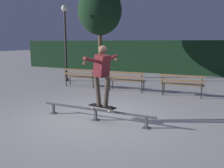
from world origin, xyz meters
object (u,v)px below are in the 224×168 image
(park_bench_right_center, at_px, (182,83))
(lamp_post_left, at_px, (65,34))
(skateboard, at_px, (102,107))
(tree_far_left, at_px, (100,11))
(park_bench_left_center, at_px, (126,79))
(grind_rail, at_px, (96,111))
(skateboarder, at_px, (102,71))
(park_bench_leftmost, at_px, (80,75))

(park_bench_right_center, distance_m, lamp_post_left, 6.55)
(skateboard, height_order, tree_far_left, tree_far_left)
(skateboard, distance_m, park_bench_left_center, 3.91)
(grind_rail, relative_size, park_bench_right_center, 2.03)
(grind_rail, relative_size, skateboard, 4.10)
(grind_rail, bearing_deg, lamp_post_left, 132.45)
(lamp_post_left, bearing_deg, grind_rail, -47.55)
(tree_far_left, bearing_deg, skateboard, -61.50)
(skateboarder, distance_m, park_bench_right_center, 4.13)
(skateboard, relative_size, lamp_post_left, 0.21)
(park_bench_leftmost, distance_m, park_bench_left_center, 2.27)
(lamp_post_left, bearing_deg, skateboard, -46.33)
(skateboarder, height_order, park_bench_left_center, skateboarder)
(park_bench_left_center, bearing_deg, tree_far_left, 133.18)
(park_bench_right_center, distance_m, tree_far_left, 6.74)
(skateboarder, height_order, park_bench_right_center, skateboarder)
(park_bench_left_center, bearing_deg, skateboarder, -76.99)
(grind_rail, distance_m, park_bench_right_center, 4.14)
(skateboard, xyz_separation_m, park_bench_left_center, (-0.88, 3.81, 0.15))
(park_bench_leftmost, relative_size, park_bench_right_center, 1.00)
(skateboard, distance_m, park_bench_leftmost, 4.94)
(skateboard, distance_m, park_bench_right_center, 4.06)
(skateboarder, height_order, lamp_post_left, lamp_post_left)
(park_bench_left_center, xyz_separation_m, lamp_post_left, (-3.88, 1.17, 1.94))
(skateboarder, height_order, tree_far_left, tree_far_left)
(skateboard, xyz_separation_m, park_bench_right_center, (1.39, 3.81, 0.15))
(skateboard, xyz_separation_m, park_bench_leftmost, (-3.15, 3.81, 0.15))
(skateboard, bearing_deg, grind_rail, -180.00)
(skateboarder, distance_m, tree_far_left, 8.14)
(skateboarder, xyz_separation_m, park_bench_leftmost, (-3.15, 3.81, -0.79))
(lamp_post_left, bearing_deg, tree_far_left, 60.18)
(skateboard, relative_size, park_bench_right_center, 0.50)
(skateboard, relative_size, skateboarder, 0.51)
(park_bench_right_center, height_order, tree_far_left, tree_far_left)
(skateboard, height_order, lamp_post_left, lamp_post_left)
(grind_rail, xyz_separation_m, skateboarder, (0.20, -0.00, 1.09))
(park_bench_leftmost, distance_m, park_bench_right_center, 4.54)
(park_bench_left_center, bearing_deg, skateboard, -77.03)
(skateboard, xyz_separation_m, lamp_post_left, (-4.76, 4.98, 2.09))
(lamp_post_left, bearing_deg, park_bench_left_center, -16.84)
(grind_rail, height_order, skateboarder, skateboarder)
(park_bench_leftmost, relative_size, park_bench_left_center, 1.00)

